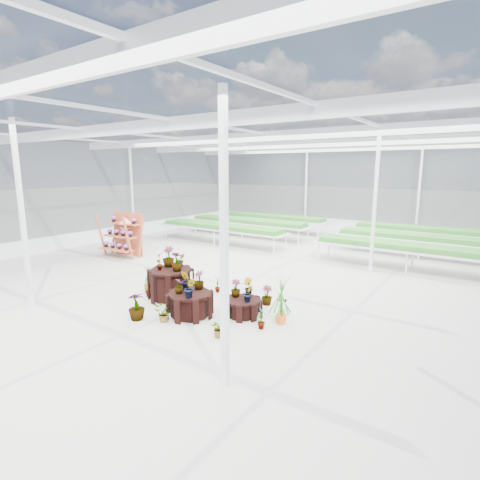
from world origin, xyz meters
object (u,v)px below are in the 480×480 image
Objects in this scene: plinth_low at (243,307)px; plinth_mid at (190,304)px; bird_table at (126,237)px; plinth_tall at (171,284)px; shelf_rack at (121,235)px.

plinth_mid is at bearing -145.01° from plinth_low.
plinth_mid is at bearing -2.14° from bird_table.
plinth_tall is 0.69× the size of shelf_rack.
plinth_tall is at bearing 153.43° from plinth_mid.
bird_table is (-6.15, 3.15, 0.48)m from plinth_mid.
plinth_tall is 1.10× the size of plinth_mid.
plinth_tall is 2.21m from plinth_low.
plinth_low is at bearing 6.07° from bird_table.
plinth_tall is 5.60m from shelf_rack.
plinth_low is 0.52× the size of shelf_rack.
shelf_rack is 1.12× the size of bird_table.
plinth_mid is 1.20× the size of plinth_low.
plinth_tall is at bearing -177.40° from plinth_low.
plinth_mid is 0.70× the size of bird_table.
plinth_low is at bearing -20.43° from shelf_rack.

